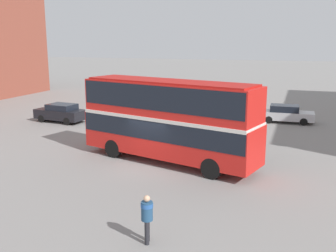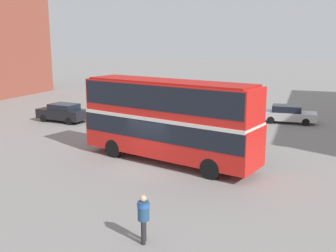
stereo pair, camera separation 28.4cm
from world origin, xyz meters
name	(u,v)px [view 2 (the right image)]	position (x,y,z in m)	size (l,w,h in m)	color
ground_plane	(145,166)	(0.00, 0.00, 0.00)	(240.00, 240.00, 0.00)	gray
double_decker_bus	(168,116)	(0.91, 1.25, 2.70)	(10.95, 5.28, 4.70)	red
pedestrian_foreground	(143,214)	(3.22, -7.75, 1.07)	(0.53, 0.53, 1.74)	#232328
parked_car_kerb_near	(63,112)	(-11.40, 8.96, 0.79)	(4.56, 2.32, 1.56)	black
parked_car_kerb_far	(288,114)	(6.84, 14.95, 0.75)	(4.54, 1.97, 1.48)	silver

